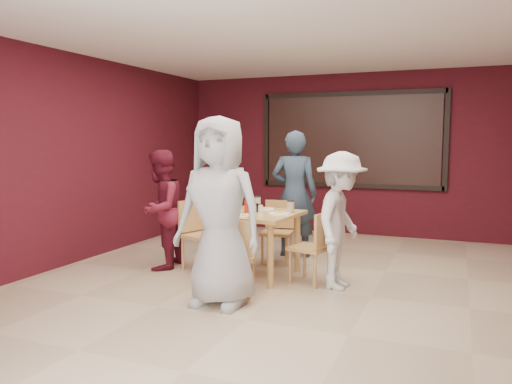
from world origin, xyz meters
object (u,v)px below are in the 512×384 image
at_px(diner_back, 294,194).
at_px(chair_right, 315,244).
at_px(chair_left, 198,230).
at_px(diner_right, 341,221).
at_px(chair_back, 278,228).
at_px(diner_left, 161,210).
at_px(chair_front, 235,253).
at_px(diner_front, 219,212).
at_px(dining_table, 255,220).

bearing_deg(diner_back, chair_right, 108.98).
height_order(chair_left, diner_right, diner_right).
xyz_separation_m(chair_back, diner_left, (-1.28, -0.89, 0.30)).
relative_size(chair_front, diner_right, 0.54).
xyz_separation_m(chair_front, chair_right, (0.66, 0.76, 0.00)).
height_order(diner_back, diner_right, diner_back).
bearing_deg(diner_right, diner_left, 93.37).
height_order(chair_left, chair_right, chair_left).
height_order(chair_front, diner_front, diner_front).
bearing_deg(chair_front, diner_back, 90.01).
height_order(dining_table, chair_right, dining_table).
xyz_separation_m(chair_right, diner_right, (0.30, -0.03, 0.29)).
relative_size(chair_left, diner_front, 0.47).
bearing_deg(chair_left, diner_left, -159.37).
distance_m(chair_front, chair_left, 1.29).
distance_m(chair_front, diner_front, 0.55).
distance_m(chair_back, diner_left, 1.59).
bearing_deg(dining_table, diner_left, -174.30).
relative_size(chair_back, diner_right, 0.54).
distance_m(chair_back, diner_back, 0.60).
relative_size(diner_left, diner_right, 1.00).
relative_size(chair_left, diner_left, 0.58).
height_order(chair_front, diner_back, diner_back).
xyz_separation_m(chair_front, diner_right, (0.96, 0.73, 0.30)).
bearing_deg(chair_back, chair_front, -86.61).
xyz_separation_m(diner_left, diner_right, (2.33, 0.01, -0.00)).
height_order(chair_back, diner_back, diner_back).
bearing_deg(diner_front, diner_left, 144.14).
height_order(diner_front, diner_back, diner_front).
xyz_separation_m(chair_left, diner_back, (0.93, 1.14, 0.39)).
bearing_deg(diner_front, chair_right, 57.41).
relative_size(chair_left, diner_back, 0.49).
bearing_deg(diner_front, chair_front, 83.39).
distance_m(diner_back, diner_left, 1.90).
bearing_deg(diner_left, chair_back, 116.51).
bearing_deg(diner_left, dining_table, 87.42).
bearing_deg(chair_right, chair_back, 131.63).
bearing_deg(chair_front, chair_left, 136.40).
height_order(diner_back, diner_left, diner_back).
bearing_deg(diner_back, chair_front, 81.47).
xyz_separation_m(chair_left, chair_right, (1.59, -0.13, -0.02)).
bearing_deg(diner_back, diner_front, 80.52).
bearing_deg(chair_left, diner_right, -4.76).
bearing_deg(diner_right, chair_left, 88.39).
distance_m(chair_right, diner_left, 2.06).
relative_size(chair_front, chair_left, 0.94).
relative_size(diner_front, diner_right, 1.24).
xyz_separation_m(chair_left, diner_right, (1.89, -0.16, 0.27)).
bearing_deg(diner_back, diner_left, 34.97).
relative_size(diner_front, diner_left, 1.24).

